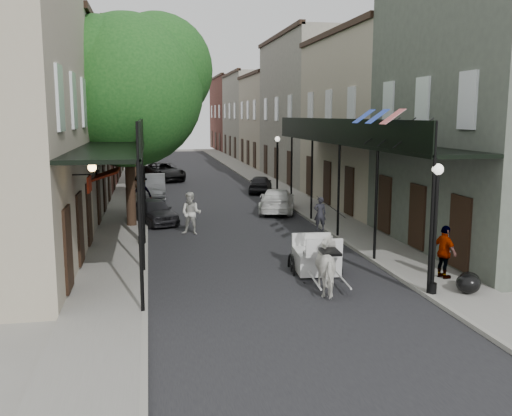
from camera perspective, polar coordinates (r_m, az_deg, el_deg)
name	(u,v)px	position (r m, az deg, el deg)	size (l,w,h in m)	color
ground	(276,285)	(17.66, 2.03, -7.67)	(140.00, 140.00, 0.00)	gray
road	(209,195)	(37.03, -4.76, 1.29)	(8.00, 90.00, 0.01)	black
sidewalk_left	(130,196)	(36.85, -12.52, 1.15)	(2.20, 90.00, 0.12)	gray
sidewalk_right	(284,192)	(37.85, 2.79, 1.57)	(2.20, 90.00, 0.12)	gray
building_row_left	(84,113)	(46.73, -16.85, 9.04)	(5.00, 80.00, 10.50)	#A59A84
building_row_right	(298,113)	(48.08, 4.27, 9.41)	(5.00, 80.00, 10.50)	gray
gallery_left	(121,143)	(23.50, -13.31, 6.38)	(2.20, 18.05, 4.88)	black
gallery_right	(350,141)	(24.98, 9.37, 6.66)	(2.20, 18.05, 4.88)	black
tree_near	(136,85)	(26.69, -11.90, 11.98)	(7.31, 6.80, 9.63)	#382619
tree_far	(140,105)	(40.66, -11.55, 10.10)	(6.45, 6.00, 8.61)	#382619
lamppost_right_near	(435,227)	(16.75, 17.45, -1.81)	(0.32, 0.32, 3.71)	black
lamppost_left	(140,195)	(22.69, -11.49, 1.26)	(0.32, 0.32, 3.71)	black
lamppost_right_far	(277,165)	(35.49, 2.14, 4.29)	(0.32, 0.32, 3.71)	black
horse	(330,266)	(16.88, 7.45, -5.78)	(0.85, 1.86, 1.57)	white
carriage	(314,240)	(19.15, 5.81, -3.21)	(1.75, 2.42, 2.63)	black
pedestrian_walking	(191,213)	(24.84, -6.50, -0.54)	(0.90, 0.70, 1.86)	beige
pedestrian_sidewalk_left	(141,193)	(30.38, -11.44, 1.47)	(1.27, 0.73, 1.97)	gray
pedestrian_sidewalk_right	(445,252)	(18.65, 18.34, -4.20)	(0.98, 0.41, 1.67)	gray
car_left_near	(154,211)	(27.58, -10.19, -0.31)	(1.45, 3.60, 1.23)	black
car_left_mid	(152,187)	(35.66, -10.37, 2.09)	(1.61, 4.63, 1.53)	#A2A3A8
car_left_far	(164,172)	(45.61, -9.20, 3.61)	(2.36, 5.11, 1.42)	black
car_right_near	(277,201)	(30.36, 2.11, 0.75)	(1.78, 4.39, 1.27)	white
car_right_far	(260,184)	(38.02, 0.44, 2.42)	(1.39, 3.47, 1.18)	black
trash_bags	(469,282)	(17.66, 20.49, -6.95)	(0.94, 1.09, 0.58)	black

